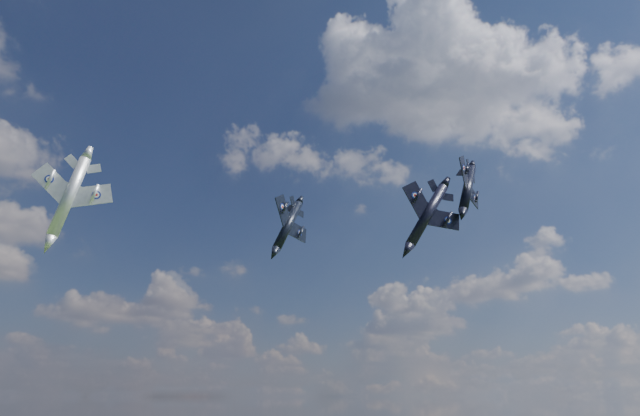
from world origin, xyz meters
TOP-DOWN VIEW (x-y plane):
  - jet_lead_navy at (8.50, 2.76)m, footprint 13.69×16.02m
  - jet_right_navy at (15.42, 1.38)m, footprint 13.28×15.48m
  - jet_high_navy at (10.27, 35.85)m, footprint 15.54×18.44m
  - jet_left_silver at (-30.67, 21.11)m, footprint 14.40×16.19m

SIDE VIEW (x-z plane):
  - jet_left_silver at x=-30.67m, z-range 77.27..82.45m
  - jet_lead_navy at x=8.50m, z-range 76.86..84.44m
  - jet_right_navy at x=15.42m, z-range 81.55..89.22m
  - jet_high_navy at x=10.27m, z-range 82.13..91.08m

